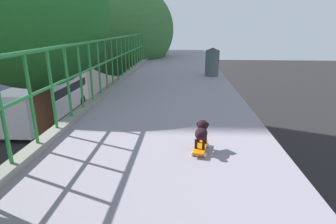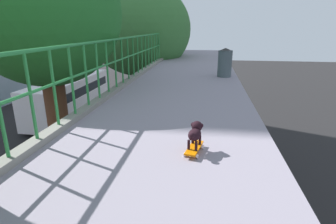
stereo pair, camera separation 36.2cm
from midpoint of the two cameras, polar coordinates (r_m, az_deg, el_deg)
overpass_deck at (r=2.95m, az=-7.29°, el=-19.55°), size 3.35×34.52×0.41m
city_bus at (r=23.84m, az=-24.35°, el=2.97°), size 2.69×10.48×3.11m
roadside_tree_mid at (r=7.93m, az=-28.64°, el=17.27°), size 3.98×3.98×9.50m
roadside_tree_far at (r=15.50m, az=-10.62°, el=16.77°), size 5.71×5.71×9.57m
toy_skateboard at (r=3.57m, az=4.09°, el=-7.51°), size 0.25×0.48×0.08m
small_dog at (r=3.52m, az=4.27°, el=-4.15°), size 0.21×0.39×0.32m
litter_bin at (r=9.11m, az=8.27°, el=10.56°), size 0.47×0.47×0.93m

